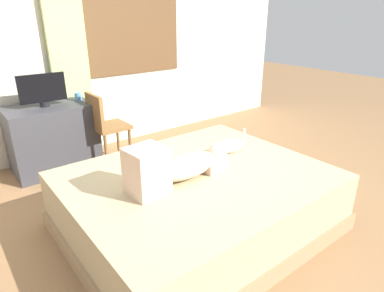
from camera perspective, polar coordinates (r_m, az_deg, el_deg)
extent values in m
plane|color=olive|center=(2.97, 3.57, -12.77)|extent=(16.00, 16.00, 0.00)
cube|color=beige|center=(4.45, -17.22, 18.00)|extent=(6.40, 0.12, 2.90)
cube|color=brown|center=(4.64, -9.92, 20.13)|extent=(1.33, 0.02, 1.30)
cube|color=white|center=(4.64, -9.91, 20.13)|extent=(1.25, 0.02, 1.22)
cube|color=#997A56|center=(2.87, 0.91, -12.42)|extent=(2.04, 1.66, 0.14)
cube|color=tan|center=(2.74, 0.94, -8.13)|extent=(1.98, 1.61, 0.36)
ellipsoid|color=#CCB299|center=(2.59, -0.82, -3.41)|extent=(0.58, 0.31, 0.17)
sphere|color=beige|center=(2.81, 4.31, -1.35)|extent=(0.17, 0.17, 0.17)
cube|color=beige|center=(2.34, -7.73, -4.25)|extent=(0.28, 0.26, 0.34)
cube|color=beige|center=(2.75, 2.58, -2.90)|extent=(0.22, 0.30, 0.08)
ellipsoid|color=silver|center=(3.03, 6.44, -0.01)|extent=(0.28, 0.16, 0.13)
sphere|color=silver|center=(2.96, 3.90, -0.32)|extent=(0.08, 0.08, 0.08)
cylinder|color=silver|center=(3.09, 8.85, 1.57)|extent=(0.03, 0.03, 0.16)
cube|color=#38383D|center=(4.07, -22.63, 1.30)|extent=(0.90, 0.56, 0.74)
cylinder|color=black|center=(3.95, -23.83, 6.57)|extent=(0.10, 0.10, 0.05)
cube|color=black|center=(3.91, -24.23, 9.03)|extent=(0.48, 0.05, 0.30)
cylinder|color=teal|center=(4.08, -18.86, 7.99)|extent=(0.08, 0.08, 0.09)
cylinder|color=brown|center=(4.23, -12.50, 1.12)|extent=(0.04, 0.04, 0.44)
cylinder|color=brown|center=(3.98, -10.48, -0.08)|extent=(0.04, 0.04, 0.44)
cylinder|color=brown|center=(4.12, -16.24, 0.15)|extent=(0.04, 0.04, 0.44)
cylinder|color=brown|center=(3.86, -14.41, -1.16)|extent=(0.04, 0.04, 0.44)
cube|color=brown|center=(3.96, -13.71, 3.25)|extent=(0.39, 0.39, 0.04)
cube|color=brown|center=(3.84, -16.27, 5.67)|extent=(0.05, 0.38, 0.38)
cube|color=#ADCC75|center=(4.26, -20.24, 13.58)|extent=(0.44, 0.06, 2.33)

